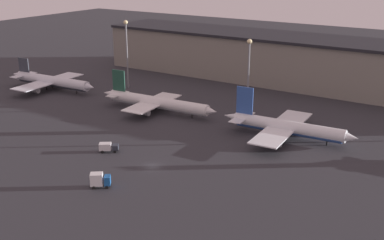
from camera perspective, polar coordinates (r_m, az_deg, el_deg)
ground at (r=131.13m, az=-4.76°, el=-5.53°), size 600.00×600.00×0.00m
terminal_building at (r=217.26m, az=12.33°, el=6.89°), size 186.90×30.88×20.95m
airplane_0 at (r=213.04m, az=-16.34°, el=4.43°), size 46.76×34.21×12.12m
airplane_1 at (r=175.35m, az=-4.25°, el=2.08°), size 49.02×27.49×13.72m
airplane_2 at (r=152.31m, az=11.11°, el=-0.83°), size 43.37×36.18×14.63m
service_vehicle_2 at (r=141.74m, az=-9.92°, el=-3.16°), size 5.82×5.06×2.70m
service_vehicle_4 at (r=120.90m, az=-10.90°, el=-6.97°), size 5.28×4.77×3.76m
lamp_post_0 at (r=207.18m, az=-7.75°, el=8.68°), size 1.80×1.80×28.79m
lamp_post_1 at (r=176.55m, az=6.73°, el=6.46°), size 1.80×1.80×26.04m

